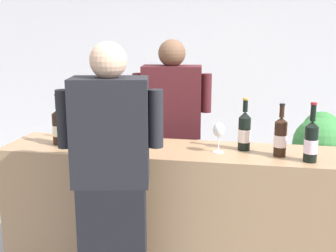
# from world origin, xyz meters

# --- Properties ---
(wall_back) EXTENTS (8.00, 0.10, 2.80)m
(wall_back) POSITION_xyz_m (0.00, 2.60, 1.40)
(wall_back) COLOR white
(wall_back) RESTS_ON ground_plane
(counter) EXTENTS (2.29, 0.51, 0.96)m
(counter) POSITION_xyz_m (0.00, 0.00, 0.48)
(counter) COLOR #9E7A56
(counter) RESTS_ON ground_plane
(wine_bottle_0) EXTENTS (0.08, 0.08, 0.34)m
(wine_bottle_0) POSITION_xyz_m (0.44, 0.06, 1.09)
(wine_bottle_0) COLOR black
(wine_bottle_0) RESTS_ON counter
(wine_bottle_1) EXTENTS (0.08, 0.08, 0.34)m
(wine_bottle_1) POSITION_xyz_m (-0.66, 0.08, 1.08)
(wine_bottle_1) COLOR black
(wine_bottle_1) RESTS_ON counter
(wine_bottle_2) EXTENTS (0.08, 0.08, 0.35)m
(wine_bottle_2) POSITION_xyz_m (0.82, -0.13, 1.09)
(wine_bottle_2) COLOR black
(wine_bottle_2) RESTS_ON counter
(wine_bottle_3) EXTENTS (0.08, 0.08, 0.33)m
(wine_bottle_3) POSITION_xyz_m (0.65, -0.04, 1.08)
(wine_bottle_3) COLOR black
(wine_bottle_3) RESTS_ON counter
(wine_bottle_4) EXTENTS (0.08, 0.08, 0.34)m
(wine_bottle_4) POSITION_xyz_m (-0.44, 0.11, 1.08)
(wine_bottle_4) COLOR black
(wine_bottle_4) RESTS_ON counter
(wine_bottle_5) EXTENTS (0.07, 0.07, 0.35)m
(wine_bottle_5) POSITION_xyz_m (-0.71, -0.09, 1.09)
(wine_bottle_5) COLOR black
(wine_bottle_5) RESTS_ON counter
(wine_bottle_6) EXTENTS (0.08, 0.08, 0.34)m
(wine_bottle_6) POSITION_xyz_m (-0.80, -0.02, 1.08)
(wine_bottle_6) COLOR black
(wine_bottle_6) RESTS_ON counter
(wine_glass) EXTENTS (0.07, 0.07, 0.20)m
(wine_glass) POSITION_xyz_m (0.28, -0.03, 1.10)
(wine_glass) COLOR silver
(wine_glass) RESTS_ON counter
(person_server) EXTENTS (0.61, 0.29, 1.65)m
(person_server) POSITION_xyz_m (-0.14, 0.61, 0.80)
(person_server) COLOR black
(person_server) RESTS_ON ground_plane
(person_guest) EXTENTS (0.55, 0.32, 1.66)m
(person_guest) POSITION_xyz_m (-0.26, -0.53, 0.81)
(person_guest) COLOR black
(person_guest) RESTS_ON ground_plane
(potted_shrub) EXTENTS (0.53, 0.58, 1.04)m
(potted_shrub) POSITION_xyz_m (1.04, 0.97, 0.66)
(potted_shrub) COLOR brown
(potted_shrub) RESTS_ON ground_plane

